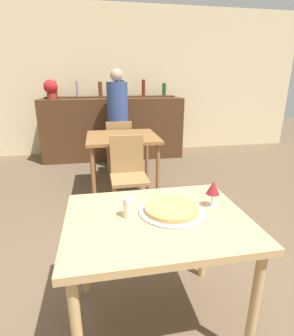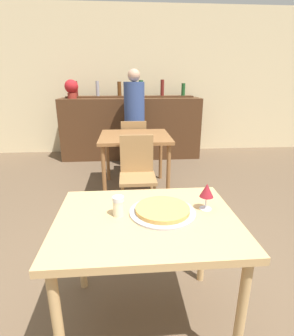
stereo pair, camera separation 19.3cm
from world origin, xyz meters
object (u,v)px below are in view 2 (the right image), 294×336
(chair_far_side_front, at_px, (137,169))
(potted_plant, at_px, (72,88))
(person_standing, at_px, (134,116))
(pizza_tray, at_px, (162,210))
(cheese_shaker, at_px, (118,206))
(wine_glass, at_px, (207,191))
(chair_far_side_back, at_px, (134,144))

(chair_far_side_front, bearing_deg, potted_plant, 116.04)
(person_standing, bearing_deg, potted_plant, 154.24)
(pizza_tray, height_order, cheese_shaker, cheese_shaker)
(pizza_tray, height_order, wine_glass, wine_glass)
(chair_far_side_back, relative_size, wine_glass, 5.46)
(chair_far_side_front, bearing_deg, person_standing, 88.85)
(chair_far_side_front, bearing_deg, pizza_tray, -86.95)
(person_standing, bearing_deg, pizza_tray, -89.16)
(cheese_shaker, distance_m, person_standing, 3.15)
(cheese_shaker, xyz_separation_m, potted_plant, (-0.90, 3.67, 0.51))
(person_standing, xyz_separation_m, wine_glass, (0.30, -3.10, -0.02))
(pizza_tray, bearing_deg, cheese_shaker, -178.09)
(pizza_tray, relative_size, potted_plant, 1.15)
(chair_far_side_front, distance_m, person_standing, 1.69)
(potted_plant, bearing_deg, pizza_tray, -72.64)
(chair_far_side_front, distance_m, chair_far_side_back, 1.21)
(pizza_tray, relative_size, person_standing, 0.23)
(chair_far_side_front, distance_m, cheese_shaker, 1.53)
(pizza_tray, distance_m, cheese_shaker, 0.25)
(chair_far_side_front, relative_size, person_standing, 0.54)
(wine_glass, distance_m, potted_plant, 3.92)
(cheese_shaker, distance_m, potted_plant, 3.81)
(potted_plant, bearing_deg, wine_glass, -68.88)
(chair_far_side_back, xyz_separation_m, potted_plant, (-1.07, 0.97, 0.82))
(chair_far_side_front, height_order, wine_glass, wine_glass)
(chair_far_side_back, xyz_separation_m, pizza_tray, (0.08, -2.69, 0.26))
(pizza_tray, height_order, potted_plant, potted_plant)
(wine_glass, bearing_deg, potted_plant, 111.12)
(potted_plant, bearing_deg, cheese_shaker, -76.26)
(wine_glass, xyz_separation_m, potted_plant, (-1.40, 3.63, 0.46))
(chair_far_side_front, bearing_deg, cheese_shaker, -96.45)
(potted_plant, bearing_deg, person_standing, -25.76)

